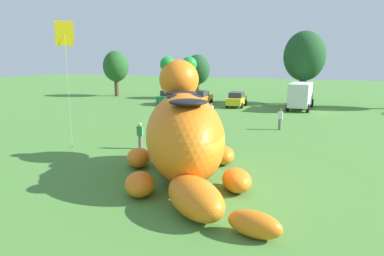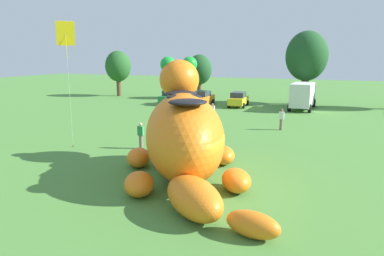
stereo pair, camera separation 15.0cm
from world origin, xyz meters
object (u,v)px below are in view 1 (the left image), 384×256
at_px(car_green, 170,97).
at_px(box_truck, 301,95).
at_px(spectator_mid_field, 140,136).
at_px(tethered_flying_kite, 65,35).
at_px(spectator_near_inflatable, 280,119).
at_px(car_orange, 201,98).
at_px(spectator_by_cars, 211,113).
at_px(giant_inflatable_creature, 185,135).
at_px(car_yellow, 237,99).

bearing_deg(car_green, box_truck, 6.23).
relative_size(spectator_mid_field, tethered_flying_kite, 0.21).
bearing_deg(car_green, spectator_near_inflatable, -35.89).
bearing_deg(box_truck, spectator_mid_field, -110.43).
xyz_separation_m(car_green, spectator_near_inflatable, (14.84, -10.74, -0.01)).
height_order(car_orange, spectator_by_cars, car_orange).
xyz_separation_m(giant_inflatable_creature, spectator_by_cars, (-3.53, 14.61, -1.29)).
distance_m(box_truck, spectator_near_inflatable, 12.45).
distance_m(car_orange, spectator_by_cars, 11.11).
height_order(giant_inflatable_creature, spectator_near_inflatable, giant_inflatable_creature).
bearing_deg(spectator_mid_field, spectator_near_inflatable, 51.11).
relative_size(car_green, spectator_mid_field, 2.41).
relative_size(car_orange, spectator_by_cars, 2.42).
bearing_deg(giant_inflatable_creature, car_green, 116.62).
bearing_deg(spectator_by_cars, car_yellow, 91.80).
relative_size(car_green, spectator_near_inflatable, 2.41).
height_order(spectator_near_inflatable, spectator_mid_field, same).
xyz_separation_m(car_green, spectator_mid_field, (7.30, -20.08, -0.01)).
xyz_separation_m(giant_inflatable_creature, spectator_near_inflatable, (2.74, 13.39, -1.29)).
distance_m(car_yellow, spectator_mid_field, 21.04).
relative_size(spectator_by_cars, tethered_flying_kite, 0.21).
bearing_deg(tethered_flying_kite, spectator_by_cars, 64.74).
xyz_separation_m(spectator_by_cars, tethered_flying_kite, (-5.61, -11.89, 6.26)).
height_order(car_yellow, spectator_near_inflatable, car_yellow).
height_order(car_orange, tethered_flying_kite, tethered_flying_kite).
bearing_deg(spectator_mid_field, car_green, 109.98).
relative_size(car_yellow, tethered_flying_kite, 0.53).
bearing_deg(car_green, spectator_by_cars, -48.02).
xyz_separation_m(box_truck, spectator_near_inflatable, (-0.57, -12.42, -0.75)).
bearing_deg(car_yellow, car_orange, -175.04).
bearing_deg(spectator_by_cars, car_green, 131.98).
relative_size(car_green, spectator_by_cars, 2.41).
bearing_deg(giant_inflatable_creature, spectator_mid_field, 139.83).
bearing_deg(spectator_mid_field, spectator_by_cars, 83.17).
distance_m(spectator_near_inflatable, tethered_flying_kite, 17.16).
bearing_deg(spectator_near_inflatable, car_green, 144.11).
relative_size(giant_inflatable_creature, spectator_by_cars, 5.75).
xyz_separation_m(spectator_near_inflatable, spectator_mid_field, (-7.54, -9.34, 0.00)).
bearing_deg(spectator_by_cars, box_truck, 58.58).
xyz_separation_m(car_orange, spectator_near_inflatable, (10.94, -11.30, -0.01)).
relative_size(box_truck, tethered_flying_kite, 0.81).
bearing_deg(car_orange, tethered_flying_kite, -92.45).
xyz_separation_m(car_orange, tethered_flying_kite, (-0.94, -21.97, 6.26)).
bearing_deg(spectator_mid_field, car_yellow, 87.45).
xyz_separation_m(spectator_near_inflatable, tethered_flying_kite, (-11.88, -10.67, 6.26)).
xyz_separation_m(giant_inflatable_creature, box_truck, (3.31, 25.81, -0.54)).
bearing_deg(spectator_by_cars, tethered_flying_kite, -115.26).
relative_size(car_orange, spectator_mid_field, 2.42).
height_order(giant_inflatable_creature, car_yellow, giant_inflatable_creature).
xyz_separation_m(giant_inflatable_creature, car_yellow, (-3.86, 25.06, -1.28)).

